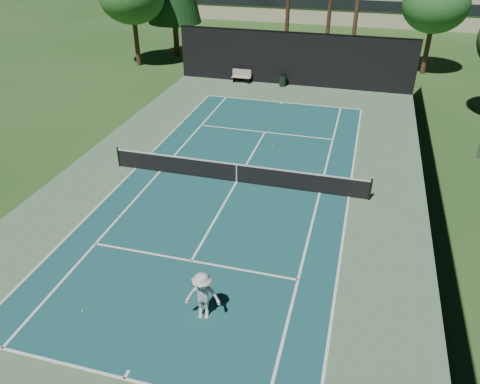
# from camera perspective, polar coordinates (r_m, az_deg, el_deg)

# --- Properties ---
(ground) EXTENTS (160.00, 160.00, 0.00)m
(ground) POSITION_cam_1_polar(r_m,az_deg,el_deg) (23.21, -0.42, 1.22)
(ground) COLOR #274C1C
(ground) RESTS_ON ground
(apron_slab) EXTENTS (18.00, 32.00, 0.01)m
(apron_slab) POSITION_cam_1_polar(r_m,az_deg,el_deg) (23.21, -0.42, 1.23)
(apron_slab) COLOR #527653
(apron_slab) RESTS_ON ground
(court_surface) EXTENTS (10.97, 23.77, 0.01)m
(court_surface) POSITION_cam_1_polar(r_m,az_deg,el_deg) (23.21, -0.42, 1.24)
(court_surface) COLOR #184D4F
(court_surface) RESTS_ON ground
(court_lines) EXTENTS (11.07, 23.87, 0.01)m
(court_lines) POSITION_cam_1_polar(r_m,az_deg,el_deg) (23.20, -0.42, 1.26)
(court_lines) COLOR white
(court_lines) RESTS_ON ground
(tennis_net) EXTENTS (12.90, 0.10, 1.10)m
(tennis_net) POSITION_cam_1_polar(r_m,az_deg,el_deg) (22.94, -0.43, 2.43)
(tennis_net) COLOR black
(tennis_net) RESTS_ON ground
(fence) EXTENTS (18.04, 32.05, 4.03)m
(fence) POSITION_cam_1_polar(r_m,az_deg,el_deg) (22.35, -0.40, 5.78)
(fence) COLOR black
(fence) RESTS_ON ground
(player) EXTENTS (1.27, 0.88, 1.80)m
(player) POSITION_cam_1_polar(r_m,az_deg,el_deg) (15.39, -4.57, -12.55)
(player) COLOR silver
(player) RESTS_ON ground
(tennis_ball_a) EXTENTS (0.06, 0.06, 0.06)m
(tennis_ball_a) POSITION_cam_1_polar(r_m,az_deg,el_deg) (16.95, -18.65, -13.58)
(tennis_ball_a) COLOR #BAD430
(tennis_ball_a) RESTS_ON ground
(tennis_ball_b) EXTENTS (0.08, 0.08, 0.08)m
(tennis_ball_b) POSITION_cam_1_polar(r_m,az_deg,el_deg) (24.71, -2.16, 3.23)
(tennis_ball_b) COLOR #C0DD32
(tennis_ball_b) RESTS_ON ground
(tennis_ball_c) EXTENTS (0.06, 0.06, 0.06)m
(tennis_ball_c) POSITION_cam_1_polar(r_m,az_deg,el_deg) (26.99, 3.98, 5.64)
(tennis_ball_c) COLOR #C6D02F
(tennis_ball_c) RESTS_ON ground
(tennis_ball_d) EXTENTS (0.07, 0.07, 0.07)m
(tennis_ball_d) POSITION_cam_1_polar(r_m,az_deg,el_deg) (30.13, -9.07, 8.08)
(tennis_ball_d) COLOR #C9E333
(tennis_ball_d) RESTS_ON ground
(park_bench) EXTENTS (1.50, 0.45, 1.02)m
(park_bench) POSITION_cam_1_polar(r_m,az_deg,el_deg) (37.91, 0.18, 14.01)
(park_bench) COLOR beige
(park_bench) RESTS_ON ground
(trash_bin) EXTENTS (0.56, 0.56, 0.95)m
(trash_bin) POSITION_cam_1_polar(r_m,az_deg,el_deg) (37.16, 5.24, 13.43)
(trash_bin) COLOR black
(trash_bin) RESTS_ON ground
(decid_tree_a) EXTENTS (5.12, 5.12, 7.62)m
(decid_tree_a) POSITION_cam_1_polar(r_m,az_deg,el_deg) (42.12, 22.77, 20.32)
(decid_tree_a) COLOR #4D3121
(decid_tree_a) RESTS_ON ground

